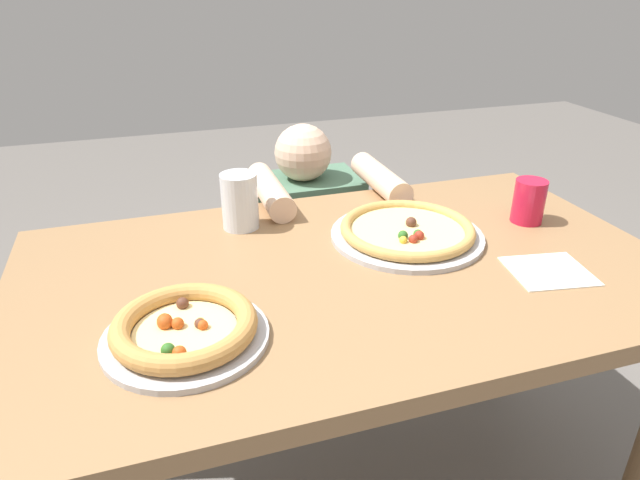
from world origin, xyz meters
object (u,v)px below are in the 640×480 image
Objects in this scene: pizza_near at (185,329)px; water_cup_clear at (240,200)px; drink_cup_colored at (529,201)px; pizza_far at (407,231)px; diner_seated at (305,266)px.

water_cup_clear is (0.18, 0.42, 0.05)m from pizza_near.
pizza_near is 0.89m from drink_cup_colored.
water_cup_clear is at bearing 153.16° from pizza_far.
drink_cup_colored is at bearing 15.71° from pizza_near.
pizza_far is (0.53, 0.24, -0.00)m from pizza_near.
pizza_far is at bearing 24.69° from pizza_near.
water_cup_clear is (-0.68, 0.18, 0.02)m from drink_cup_colored.
water_cup_clear is (-0.36, 0.18, 0.05)m from pizza_far.
diner_seated reaches higher than pizza_far.
drink_cup_colored is (0.32, -0.00, 0.04)m from pizza_far.
pizza_near is at bearing -164.29° from drink_cup_colored.
pizza_near is at bearing -155.31° from pizza_far.
pizza_near is 0.80× the size of pizza_far.
drink_cup_colored is 0.80× the size of water_cup_clear.
diner_seated is at bearing 100.32° from pizza_far.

